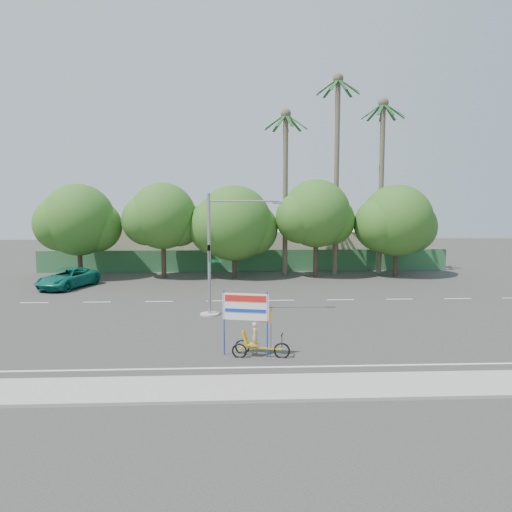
{
  "coord_description": "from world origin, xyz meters",
  "views": [
    {
      "loc": [
        -1.19,
        -24.34,
        6.63
      ],
      "look_at": [
        0.14,
        3.3,
        3.5
      ],
      "focal_mm": 35.0,
      "sensor_mm": 36.0,
      "label": 1
    }
  ],
  "objects": [
    {
      "name": "tree_far_right",
      "position": [
        12.95,
        18.0,
        4.64
      ],
      "size": [
        7.38,
        6.2,
        7.94
      ],
      "color": "#473828",
      "rests_on": "ground"
    },
    {
      "name": "traffic_signal",
      "position": [
        -2.2,
        3.98,
        2.92
      ],
      "size": [
        4.72,
        1.1,
        7.0
      ],
      "color": "gray",
      "rests_on": "ground"
    },
    {
      "name": "pickup_truck",
      "position": [
        -13.61,
        13.51,
        0.74
      ],
      "size": [
        4.14,
        5.85,
        1.48
      ],
      "primitive_type": "imported",
      "rotation": [
        0.0,
        0.0,
        -0.35
      ],
      "color": "#0F6B5D",
      "rests_on": "ground"
    },
    {
      "name": "tree_left",
      "position": [
        -7.05,
        18.0,
        5.06
      ],
      "size": [
        6.66,
        5.6,
        8.07
      ],
      "color": "#473828",
      "rests_on": "ground"
    },
    {
      "name": "tree_right",
      "position": [
        5.95,
        18.0,
        5.24
      ],
      "size": [
        6.9,
        5.8,
        8.36
      ],
      "color": "#473828",
      "rests_on": "ground"
    },
    {
      "name": "palm_short",
      "position": [
        3.5,
        19.5,
        8.86
      ],
      "size": [
        3.73,
        3.79,
        14.45
      ],
      "color": "#70604C",
      "rests_on": "ground"
    },
    {
      "name": "building_right",
      "position": [
        8.0,
        26.0,
        1.8
      ],
      "size": [
        14.0,
        8.0,
        3.6
      ],
      "primitive_type": "cube",
      "color": "beige",
      "rests_on": "ground"
    },
    {
      "name": "tree_far_left",
      "position": [
        -14.05,
        18.0,
        4.76
      ],
      "size": [
        7.14,
        6.0,
        7.96
      ],
      "color": "#473828",
      "rests_on": "ground"
    },
    {
      "name": "trike_billboard",
      "position": [
        -0.37,
        -3.74,
        1.15
      ],
      "size": [
        2.84,
        1.03,
        2.85
      ],
      "rotation": [
        0.0,
        0.0,
        -0.23
      ],
      "color": "black",
      "rests_on": "ground"
    },
    {
      "name": "building_left",
      "position": [
        -10.0,
        26.0,
        2.0
      ],
      "size": [
        12.0,
        8.0,
        4.0
      ],
      "primitive_type": "cube",
      "color": "beige",
      "rests_on": "ground"
    },
    {
      "name": "tree_center",
      "position": [
        -1.05,
        18.0,
        4.47
      ],
      "size": [
        7.62,
        6.4,
        7.85
      ],
      "color": "#473828",
      "rests_on": "ground"
    },
    {
      "name": "sidewalk_near",
      "position": [
        0.0,
        -7.5,
        0.06
      ],
      "size": [
        50.0,
        2.4,
        0.12
      ],
      "primitive_type": "cube",
      "color": "gray",
      "rests_on": "ground"
    },
    {
      "name": "palm_mid",
      "position": [
        12.0,
        19.5,
        9.4
      ],
      "size": [
        3.73,
        3.79,
        15.45
      ],
      "color": "#70604C",
      "rests_on": "ground"
    },
    {
      "name": "fence",
      "position": [
        0.0,
        21.5,
        1.0
      ],
      "size": [
        38.0,
        0.08,
        2.0
      ],
      "primitive_type": "cube",
      "color": "#336B3D",
      "rests_on": "ground"
    },
    {
      "name": "palm_tall",
      "position": [
        8.0,
        19.5,
        10.46
      ],
      "size": [
        3.73,
        3.79,
        17.45
      ],
      "color": "#70604C",
      "rests_on": "ground"
    },
    {
      "name": "ground",
      "position": [
        0.0,
        0.0,
        0.0
      ],
      "size": [
        120.0,
        120.0,
        0.0
      ],
      "primitive_type": "plane",
      "color": "#33302D",
      "rests_on": "ground"
    }
  ]
}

